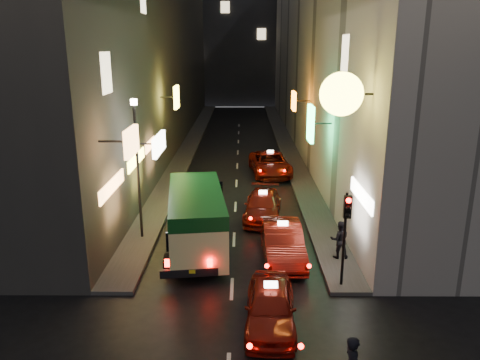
{
  "coord_description": "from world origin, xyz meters",
  "views": [
    {
      "loc": [
        0.38,
        -6.77,
        8.56
      ],
      "look_at": [
        0.27,
        13.0,
        2.83
      ],
      "focal_mm": 35.0,
      "sensor_mm": 36.0,
      "label": 1
    }
  ],
  "objects_px": {
    "taxi_near": "(270,303)",
    "traffic_light": "(346,220)",
    "lamp_post": "(137,160)",
    "minibus": "(196,214)"
  },
  "relations": [
    {
      "from": "taxi_near",
      "to": "traffic_light",
      "type": "relative_size",
      "value": 1.42
    },
    {
      "from": "taxi_near",
      "to": "traffic_light",
      "type": "distance_m",
      "value": 4.02
    },
    {
      "from": "taxi_near",
      "to": "lamp_post",
      "type": "relative_size",
      "value": 0.8
    },
    {
      "from": "taxi_near",
      "to": "lamp_post",
      "type": "xyz_separation_m",
      "value": [
        -5.47,
        6.77,
        2.95
      ]
    },
    {
      "from": "minibus",
      "to": "traffic_light",
      "type": "height_order",
      "value": "traffic_light"
    },
    {
      "from": "taxi_near",
      "to": "lamp_post",
      "type": "distance_m",
      "value": 9.19
    },
    {
      "from": "minibus",
      "to": "lamp_post",
      "type": "xyz_separation_m",
      "value": [
        -2.63,
        1.23,
        2.03
      ]
    },
    {
      "from": "lamp_post",
      "to": "traffic_light",
      "type": "bearing_deg",
      "value": -28.91
    },
    {
      "from": "minibus",
      "to": "traffic_light",
      "type": "xyz_separation_m",
      "value": [
        5.57,
        -3.3,
        0.99
      ]
    },
    {
      "from": "minibus",
      "to": "taxi_near",
      "type": "height_order",
      "value": "minibus"
    }
  ]
}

